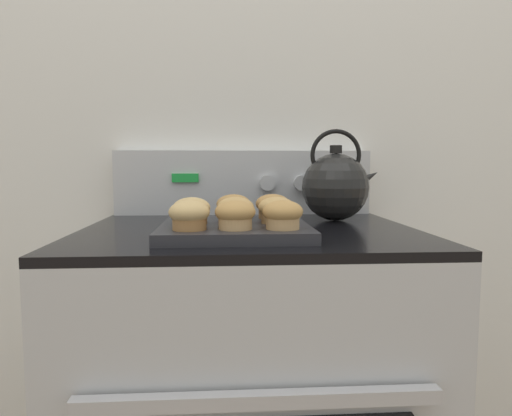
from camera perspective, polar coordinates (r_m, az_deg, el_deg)
wall_back at (r=1.36m, az=-1.71°, el=11.43°), size 8.00×0.05×2.40m
control_panel at (r=1.30m, az=-1.51°, el=3.21°), size 0.72×0.07×0.18m
muffin_pan at (r=0.93m, az=-2.69°, el=-2.62°), size 0.29×0.29×0.02m
muffin_r0_c0 at (r=0.84m, az=-8.33°, el=-0.90°), size 0.08×0.08×0.05m
muffin_r0_c1 at (r=0.84m, az=-2.61°, el=-0.86°), size 0.08×0.08×0.05m
muffin_r0_c2 at (r=0.84m, az=3.36°, el=-0.83°), size 0.08×0.08×0.05m
muffin_r1_c0 at (r=0.92m, az=-8.06°, el=-0.33°), size 0.08×0.08×0.05m
muffin_r1_c1 at (r=0.92m, az=-2.58°, el=-0.29°), size 0.08×0.08×0.05m
muffin_r1_c2 at (r=0.93m, az=2.59°, el=-0.26°), size 0.08×0.08×0.05m
muffin_r2_c1 at (r=1.00m, az=-2.84°, el=0.19°), size 0.08×0.08×0.05m
muffin_r2_c2 at (r=1.01m, az=2.08°, el=0.24°), size 0.08×0.08×0.05m
tea_kettle at (r=1.16m, az=9.95°, el=2.76°), size 0.20×0.17×0.23m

